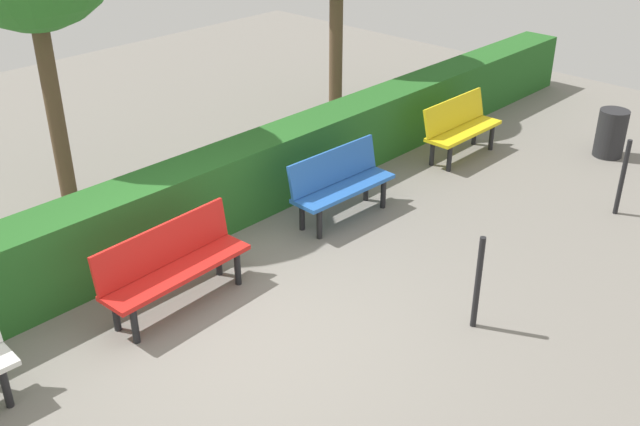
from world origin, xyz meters
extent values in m
plane|color=gray|center=(0.00, 0.00, 0.00)|extent=(19.78, 19.78, 0.00)
cube|color=yellow|center=(-5.00, -0.83, 0.41)|extent=(1.39, 0.43, 0.05)
cube|color=yellow|center=(-5.00, -1.02, 0.65)|extent=(1.39, 0.15, 0.42)
cylinder|color=black|center=(-5.55, -0.68, 0.20)|extent=(0.07, 0.07, 0.39)
cylinder|color=black|center=(-5.55, -0.98, 0.20)|extent=(0.07, 0.07, 0.39)
cylinder|color=black|center=(-4.45, -0.69, 0.20)|extent=(0.07, 0.07, 0.39)
cylinder|color=black|center=(-4.46, -0.99, 0.20)|extent=(0.07, 0.07, 0.39)
cube|color=blue|center=(-2.37, -0.83, 0.41)|extent=(1.46, 0.48, 0.05)
cube|color=blue|center=(-2.37, -1.02, 0.65)|extent=(1.45, 0.18, 0.42)
cylinder|color=black|center=(-2.93, -0.65, 0.20)|extent=(0.07, 0.07, 0.39)
cylinder|color=black|center=(-2.94, -0.95, 0.20)|extent=(0.07, 0.07, 0.39)
cylinder|color=black|center=(-1.79, -0.70, 0.20)|extent=(0.07, 0.07, 0.39)
cylinder|color=black|center=(-1.80, -1.00, 0.20)|extent=(0.07, 0.07, 0.39)
cube|color=red|center=(0.20, -0.77, 0.41)|extent=(1.65, 0.49, 0.05)
cube|color=red|center=(0.21, -0.96, 0.65)|extent=(1.64, 0.17, 0.42)
cylinder|color=black|center=(-0.47, -0.65, 0.20)|extent=(0.07, 0.07, 0.39)
cylinder|color=black|center=(-0.46, -0.95, 0.20)|extent=(0.07, 0.07, 0.39)
cylinder|color=black|center=(0.86, -0.59, 0.20)|extent=(0.07, 0.07, 0.39)
cylinder|color=black|center=(0.87, -0.89, 0.20)|extent=(0.07, 0.07, 0.39)
cylinder|color=black|center=(2.10, -0.63, 0.20)|extent=(0.07, 0.07, 0.39)
cube|color=#266023|center=(-1.13, -1.84, 0.46)|extent=(15.78, 0.62, 0.92)
cylinder|color=brown|center=(-5.23, -3.57, 1.17)|extent=(0.22, 0.22, 2.35)
cylinder|color=brown|center=(-0.31, -3.86, 1.32)|extent=(0.21, 0.21, 2.64)
cylinder|color=black|center=(-4.83, 1.60, 0.50)|extent=(0.06, 0.06, 1.00)
cylinder|color=black|center=(-1.57, 1.60, 0.50)|extent=(0.06, 0.06, 1.00)
cylinder|color=#262628|center=(-6.54, 0.71, 0.35)|extent=(0.42, 0.42, 0.71)
camera|label=1|loc=(3.77, 4.57, 4.38)|focal=41.46mm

